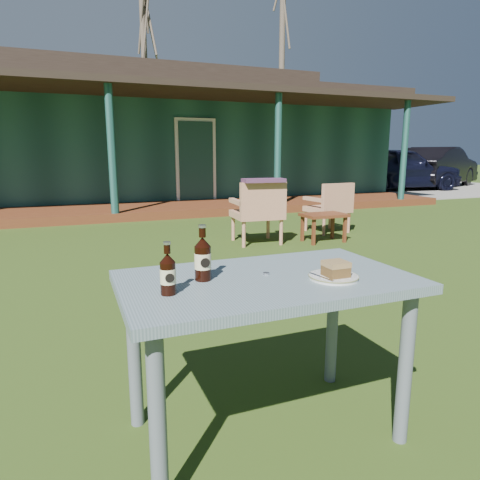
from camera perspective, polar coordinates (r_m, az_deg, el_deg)
name	(u,v)px	position (r m, az deg, el deg)	size (l,w,h in m)	color
ground	(179,311)	(3.45, -8.10, -9.37)	(80.00, 80.00, 0.00)	#334916
pavilion	(95,139)	(12.56, -18.79, 12.66)	(15.80, 8.30, 3.45)	#1A4540
gravel_strip	(416,189)	(16.23, 22.38, 6.36)	(9.00, 6.00, 0.02)	gray
tree_mid	(145,78)	(22.25, -12.52, 20.37)	(0.28, 0.28, 9.50)	brown
tree_right	(282,65)	(23.00, 5.59, 22.17)	(0.28, 0.28, 11.00)	brown
car_near	(397,169)	(15.32, 20.20, 8.92)	(1.70, 4.23, 1.44)	black
car_far	(437,167)	(17.42, 24.80, 8.80)	(1.52, 4.37, 1.44)	black
cafe_table	(266,300)	(1.81, 3.53, -8.01)	(1.20, 0.70, 0.72)	slate
plate	(333,277)	(1.80, 12.35, -4.80)	(0.20, 0.20, 0.01)	silver
cake_slice	(336,269)	(1.78, 12.66, -3.74)	(0.09, 0.09, 0.06)	brown
fork	(321,277)	(1.75, 10.77, -4.88)	(0.01, 0.14, 0.00)	silver
cola_bottle_near	(203,258)	(1.72, -4.99, -2.45)	(0.07, 0.07, 0.23)	black
cola_bottle_far	(168,274)	(1.57, -9.59, -4.43)	(0.06, 0.06, 0.20)	black
bottle_cap	(266,274)	(1.82, 3.51, -4.48)	(0.03, 0.03, 0.01)	silver
armchair_left	(259,209)	(5.81, 2.53, 4.13)	(0.67, 0.64, 0.85)	tan
armchair_right	(331,205)	(6.80, 12.03, 4.61)	(0.63, 0.60, 0.78)	tan
floral_throw	(264,180)	(5.62, 3.16, 7.94)	(0.55, 0.22, 0.05)	#572E4F
side_table	(324,218)	(6.07, 11.12, 2.92)	(0.60, 0.40, 0.40)	#602D17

